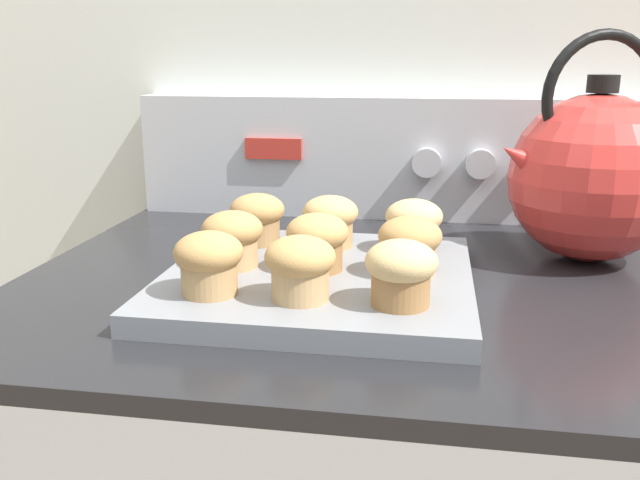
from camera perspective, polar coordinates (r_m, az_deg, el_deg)
wall_back at (r=1.07m, az=6.31°, el=17.90°), size 8.00×0.05×2.40m
control_panel at (r=1.02m, az=5.94°, el=6.88°), size 0.75×0.07×0.18m
muffin_pan at (r=0.71m, az=-0.07°, el=-3.38°), size 0.31×0.31×0.02m
muffin_r0_c0 at (r=0.63m, az=-9.35°, el=-1.76°), size 0.06×0.06×0.06m
muffin_r0_c1 at (r=0.61m, az=-1.69°, el=-2.21°), size 0.06×0.06×0.06m
muffin_r0_c2 at (r=0.60m, az=6.84°, el=-2.60°), size 0.06×0.06×0.06m
muffin_r1_c0 at (r=0.71m, az=-7.39°, el=0.23°), size 0.06×0.06×0.06m
muffin_r1_c1 at (r=0.70m, az=-0.23°, el=-0.01°), size 0.06×0.06×0.06m
muffin_r1_c2 at (r=0.69m, az=7.56°, el=-0.32°), size 0.06×0.06×0.06m
muffin_r2_c0 at (r=0.80m, az=-5.31°, el=1.95°), size 0.06×0.06×0.06m
muffin_r2_c1 at (r=0.79m, az=0.88°, el=1.75°), size 0.06×0.06×0.06m
muffin_r2_c2 at (r=0.77m, az=7.90°, el=1.39°), size 0.06×0.06×0.06m
tea_kettle at (r=0.86m, az=21.95°, el=5.11°), size 0.23×0.20×0.27m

